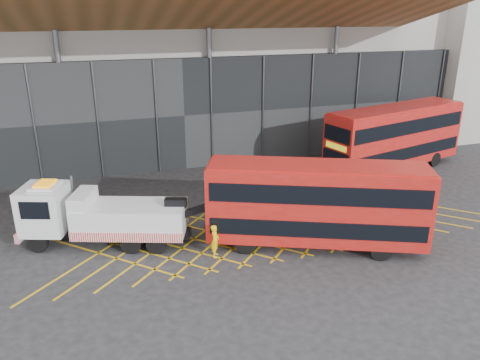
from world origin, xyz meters
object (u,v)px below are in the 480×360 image
object	(u,v)px
recovery_truck	(98,216)
bus_towed	(316,202)
bus_second	(395,135)
worker	(215,241)

from	to	relation	value
recovery_truck	bus_towed	size ratio (longest dim) A/B	0.89
recovery_truck	bus_second	xyz separation A→B (m)	(21.00, 5.31, 1.06)
worker	bus_towed	bearing A→B (deg)	-74.91
bus_second	worker	xyz separation A→B (m)	(-15.81, -8.36, -1.79)
recovery_truck	bus_second	distance (m)	21.68
recovery_truck	bus_towed	bearing A→B (deg)	0.03
bus_towed	worker	distance (m)	5.26
recovery_truck	bus_towed	xyz separation A→B (m)	(10.18, -3.61, 0.85)
bus_second	worker	size ratio (longest dim) A/B	7.22
recovery_truck	bus_second	size ratio (longest dim) A/B	0.80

